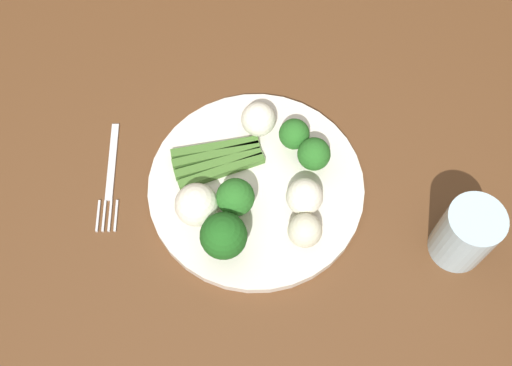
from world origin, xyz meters
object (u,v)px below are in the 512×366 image
object	(u,v)px
broccoli_near_center	(224,236)
fork	(111,178)
asparagus_bundle	(218,160)
broccoli_right	(314,154)
cauliflower_mid	(304,197)
cauliflower_back	(258,119)
cauliflower_edge	(305,230)
broccoli_front_left	(235,198)
cauliflower_outer_edge	(197,205)
plate	(256,187)
dining_table	(204,193)
water_glass	(466,234)
broccoli_front	(294,134)

from	to	relation	value
broccoli_near_center	fork	bearing A→B (deg)	-40.50
asparagus_bundle	fork	distance (m)	0.15
broccoli_right	cauliflower_mid	distance (m)	0.06
cauliflower_back	cauliflower_edge	xyz separation A→B (m)	(-0.04, 0.17, -0.00)
broccoli_front_left	cauliflower_mid	world-z (taller)	broccoli_front_left
cauliflower_outer_edge	broccoli_right	bearing A→B (deg)	-161.75
asparagus_bundle	cauliflower_back	xyz separation A→B (m)	(-0.06, -0.05, 0.02)
plate	cauliflower_edge	xyz separation A→B (m)	(-0.05, 0.08, 0.03)
cauliflower_outer_edge	cauliflower_back	bearing A→B (deg)	-128.21
fork	plate	bearing A→B (deg)	84.27
cauliflower_edge	asparagus_bundle	bearing A→B (deg)	-50.71
dining_table	broccoli_near_center	xyz separation A→B (m)	(-0.02, 0.13, 0.15)
cauliflower_back	water_glass	bearing A→B (deg)	139.33
cauliflower_mid	cauliflower_edge	distance (m)	0.05
asparagus_bundle	broccoli_right	distance (m)	0.13
dining_table	cauliflower_mid	size ratio (longest dim) A/B	26.31
plate	cauliflower_outer_edge	bearing A→B (deg)	22.17
broccoli_front	asparagus_bundle	bearing A→B (deg)	7.38
broccoli_right	cauliflower_mid	world-z (taller)	broccoli_right
broccoli_front	cauliflower_outer_edge	xyz separation A→B (m)	(0.14, 0.09, -0.00)
asparagus_bundle	cauliflower_back	bearing A→B (deg)	-151.03
cauliflower_edge	fork	xyz separation A→B (m)	(0.25, -0.12, -0.04)
cauliflower_mid	cauliflower_back	world-z (taller)	same
plate	broccoli_front	world-z (taller)	broccoli_front
plate	cauliflower_back	distance (m)	0.09
cauliflower_mid	cauliflower_edge	xyz separation A→B (m)	(0.01, 0.05, -0.00)
cauliflower_mid	broccoli_near_center	bearing A→B (deg)	23.93
broccoli_near_center	broccoli_front_left	bearing A→B (deg)	-110.71
plate	cauliflower_mid	distance (m)	0.08
broccoli_front	broccoli_right	distance (m)	0.04
broccoli_front_left	water_glass	xyz separation A→B (m)	(-0.28, 0.08, -0.00)
broccoli_near_center	broccoli_right	bearing A→B (deg)	-141.17
dining_table	plate	xyz separation A→B (m)	(-0.07, 0.05, 0.10)
dining_table	broccoli_right	bearing A→B (deg)	169.83
dining_table	cauliflower_outer_edge	size ratio (longest dim) A/B	22.55
broccoli_right	water_glass	size ratio (longest dim) A/B	0.56
broccoli_front_left	cauliflower_mid	bearing A→B (deg)	177.07
broccoli_front	broccoli_front_left	bearing A→B (deg)	44.13
plate	asparagus_bundle	xyz separation A→B (m)	(0.05, -0.04, 0.01)
plate	cauliflower_mid	world-z (taller)	cauliflower_mid
broccoli_near_center	water_glass	xyz separation A→B (m)	(-0.30, 0.03, -0.01)
cauliflower_mid	cauliflower_back	xyz separation A→B (m)	(0.04, -0.12, -0.00)
broccoli_front	cauliflower_outer_edge	distance (m)	0.16
asparagus_bundle	broccoli_front_left	bearing A→B (deg)	95.45
broccoli_right	fork	bearing A→B (deg)	-4.27
fork	water_glass	bearing A→B (deg)	76.74
asparagus_bundle	broccoli_right	bearing A→B (deg)	162.72
broccoli_front	cauliflower_mid	xyz separation A→B (m)	(-0.00, 0.09, -0.01)
asparagus_bundle	cauliflower_back	distance (m)	0.08
cauliflower_mid	fork	world-z (taller)	cauliflower_mid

